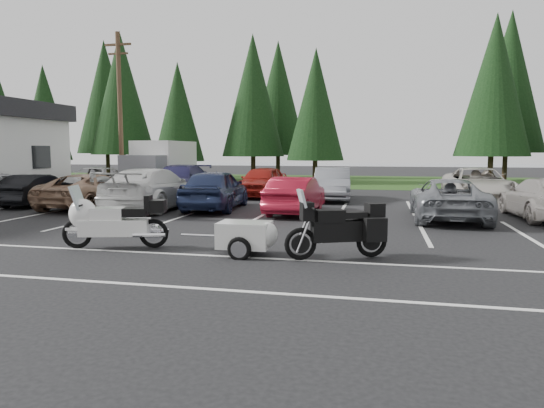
{
  "coord_description": "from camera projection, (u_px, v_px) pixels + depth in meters",
  "views": [
    {
      "loc": [
        4.64,
        -13.58,
        2.34
      ],
      "look_at": [
        1.72,
        -0.5,
        0.86
      ],
      "focal_mm": 32.0,
      "sensor_mm": 36.0,
      "label": 1
    }
  ],
  "objects": [
    {
      "name": "car_far_2",
      "position": [
        262.0,
        181.0,
        24.67
      ],
      "size": [
        2.21,
        4.71,
        1.56
      ],
      "primitive_type": "imported",
      "rotation": [
        0.0,
        0.0,
        -0.08
      ],
      "color": "maroon",
      "rests_on": "ground"
    },
    {
      "name": "box_truck",
      "position": [
        158.0,
        166.0,
        28.13
      ],
      "size": [
        2.4,
        5.6,
        2.9
      ],
      "primitive_type": null,
      "color": "silver",
      "rests_on": "ground"
    },
    {
      "name": "conifer_back_a",
      "position": [
        106.0,
        97.0,
        44.17
      ],
      "size": [
        5.28,
        5.28,
        12.3
      ],
      "color": "#332316",
      "rests_on": "ground"
    },
    {
      "name": "car_near_4",
      "position": [
        215.0,
        189.0,
        19.23
      ],
      "size": [
        2.25,
        4.89,
        1.63
      ],
      "primitive_type": "imported",
      "rotation": [
        0.0,
        0.0,
        3.21
      ],
      "color": "#1B2545",
      "rests_on": "ground"
    },
    {
      "name": "conifer_3",
      "position": [
        178.0,
        112.0,
        36.89
      ],
      "size": [
        3.87,
        3.87,
        9.02
      ],
      "color": "#332316",
      "rests_on": "ground"
    },
    {
      "name": "conifer_back_b",
      "position": [
        278.0,
        98.0,
        41.23
      ],
      "size": [
        4.97,
        4.97,
        11.58
      ],
      "color": "#332316",
      "rests_on": "ground"
    },
    {
      "name": "conifer_1",
      "position": [
        45.0,
        113.0,
        39.17
      ],
      "size": [
        3.96,
        3.96,
        9.22
      ],
      "color": "#332316",
      "rests_on": "ground"
    },
    {
      "name": "car_far_4",
      "position": [
        478.0,
        185.0,
        22.23
      ],
      "size": [
        2.66,
        5.66,
        1.57
      ],
      "primitive_type": "imported",
      "rotation": [
        0.0,
        0.0,
        0.01
      ],
      "color": "#BDB7AD",
      "rests_on": "ground"
    },
    {
      "name": "car_far_0",
      "position": [
        94.0,
        180.0,
        26.48
      ],
      "size": [
        2.72,
        5.29,
        1.43
      ],
      "primitive_type": "imported",
      "rotation": [
        0.0,
        0.0,
        0.07
      ],
      "color": "silver",
      "rests_on": "ground"
    },
    {
      "name": "conifer_5",
      "position": [
        316.0,
        105.0,
        34.77
      ],
      "size": [
        4.14,
        4.14,
        9.63
      ],
      "color": "#332316",
      "rests_on": "ground"
    },
    {
      "name": "car_far_3",
      "position": [
        332.0,
        184.0,
        23.05
      ],
      "size": [
        2.01,
        4.77,
        1.53
      ],
      "primitive_type": "imported",
      "rotation": [
        0.0,
        0.0,
        0.09
      ],
      "color": "slate",
      "rests_on": "ground"
    },
    {
      "name": "grass_strip",
      "position": [
        319.0,
        181.0,
        37.71
      ],
      "size": [
        80.0,
        16.0,
        0.01
      ],
      "primitive_type": "cube",
      "color": "#1E3B13",
      "rests_on": "ground"
    },
    {
      "name": "car_near_6",
      "position": [
        448.0,
        199.0,
        16.5
      ],
      "size": [
        2.38,
        5.06,
        1.4
      ],
      "primitive_type": "imported",
      "rotation": [
        0.0,
        0.0,
        3.13
      ],
      "color": "slate",
      "rests_on": "ground"
    },
    {
      "name": "conifer_2",
      "position": [
        122.0,
        93.0,
        39.25
      ],
      "size": [
        5.1,
        5.1,
        11.89
      ],
      "color": "#332316",
      "rests_on": "ground"
    },
    {
      "name": "conifer_4",
      "position": [
        253.0,
        96.0,
        37.01
      ],
      "size": [
        4.8,
        4.8,
        11.17
      ],
      "color": "#332316",
      "rests_on": "ground"
    },
    {
      "name": "conifer_6",
      "position": [
        494.0,
        85.0,
        32.53
      ],
      "size": [
        4.93,
        4.93,
        11.48
      ],
      "color": "#332316",
      "rests_on": "ground"
    },
    {
      "name": "lake_water",
      "position": [
        376.0,
        168.0,
        66.92
      ],
      "size": [
        70.0,
        50.0,
        0.02
      ],
      "primitive_type": "cube",
      "color": "slate",
      "rests_on": "ground"
    },
    {
      "name": "car_near_1",
      "position": [
        37.0,
        190.0,
        20.77
      ],
      "size": [
        1.74,
        4.16,
        1.34
      ],
      "primitive_type": "imported",
      "rotation": [
        0.0,
        0.0,
        3.22
      ],
      "color": "black",
      "rests_on": "ground"
    },
    {
      "name": "car_near_3",
      "position": [
        153.0,
        189.0,
        19.22
      ],
      "size": [
        2.43,
        5.75,
        1.65
      ],
      "primitive_type": "imported",
      "rotation": [
        0.0,
        0.0,
        3.16
      ],
      "color": "silver",
      "rests_on": "ground"
    },
    {
      "name": "ground",
      "position": [
        219.0,
        230.0,
        14.43
      ],
      "size": [
        120.0,
        120.0,
        0.0
      ],
      "primitive_type": "plane",
      "color": "black",
      "rests_on": "ground"
    },
    {
      "name": "stall_markings",
      "position": [
        238.0,
        220.0,
        16.37
      ],
      "size": [
        32.0,
        16.0,
        0.01
      ],
      "primitive_type": "cube",
      "color": "silver",
      "rests_on": "ground"
    },
    {
      "name": "car_far_1",
      "position": [
        179.0,
        181.0,
        24.85
      ],
      "size": [
        2.55,
        5.65,
        1.61
      ],
      "primitive_type": "imported",
      "rotation": [
        0.0,
        0.0,
        0.05
      ],
      "color": "#1F1D48",
      "rests_on": "ground"
    },
    {
      "name": "car_near_2",
      "position": [
        93.0,
        191.0,
        19.85
      ],
      "size": [
        2.57,
        5.18,
        1.41
      ],
      "primitive_type": "imported",
      "rotation": [
        0.0,
        0.0,
        3.1
      ],
      "color": "#947056",
      "rests_on": "ground"
    },
    {
      "name": "touring_motorcycle",
      "position": [
        115.0,
        216.0,
        11.6
      ],
      "size": [
        2.92,
        1.56,
        1.55
      ],
      "primitive_type": null,
      "rotation": [
        0.0,
        0.0,
        0.26
      ],
      "color": "white",
      "rests_on": "ground"
    },
    {
      "name": "cargo_trailer",
      "position": [
        245.0,
        238.0,
        10.84
      ],
      "size": [
        1.67,
        0.94,
        0.77
      ],
      "primitive_type": null,
      "rotation": [
        0.0,
        0.0,
        0.0
      ],
      "color": "silver",
      "rests_on": "ground"
    },
    {
      "name": "car_near_5",
      "position": [
        296.0,
        195.0,
        18.07
      ],
      "size": [
        1.74,
        4.28,
        1.38
      ],
      "primitive_type": "imported",
      "rotation": [
        0.0,
        0.0,
        3.07
      ],
      "color": "maroon",
      "rests_on": "ground"
    },
    {
      "name": "conifer_back_c",
      "position": [
        509.0,
        82.0,
        36.57
      ],
      "size": [
        5.5,
        5.5,
        12.81
      ],
      "color": "#332316",
      "rests_on": "ground"
    },
    {
      "name": "utility_pole",
      "position": [
        120.0,
        109.0,
        27.73
      ],
      "size": [
        1.6,
        0.26,
        9.0
      ],
      "color": "#473321",
      "rests_on": "ground"
    },
    {
      "name": "adventure_motorcycle",
      "position": [
        337.0,
        223.0,
        10.46
      ],
      "size": [
        2.7,
        1.84,
        1.56
      ],
      "primitive_type": null,
      "rotation": [
        0.0,
        0.0,
        0.41
      ],
      "color": "black",
      "rests_on": "ground"
    }
  ]
}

